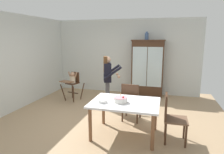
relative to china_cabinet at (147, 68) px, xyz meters
name	(u,v)px	position (x,y,z in m)	size (l,w,h in m)	color
ground_plane	(104,118)	(-0.85, -2.37, -0.99)	(6.24, 6.24, 0.00)	tan
wall_back	(125,57)	(-0.85, 0.26, 0.36)	(5.32, 0.06, 2.70)	silver
wall_left	(14,63)	(-3.48, -2.37, 0.36)	(0.06, 5.32, 2.70)	silver
china_cabinet	(147,68)	(0.00, 0.00, 0.00)	(1.14, 0.48, 1.97)	#422819
ceramic_vase	(147,36)	(-0.07, 0.00, 1.10)	(0.13, 0.13, 0.27)	#3D567F
high_chair_with_toddler	(73,81)	(-2.31, -1.19, -0.34)	(0.70, 0.79, 0.95)	#422819
adult_person	(108,76)	(-0.96, -1.68, -0.02)	(0.62, 0.61, 1.53)	#47474C
dining_table	(125,106)	(-0.17, -3.10, -0.34)	(1.40, 1.03, 0.74)	silver
birthday_cake	(120,100)	(-0.25, -3.16, -0.20)	(0.28, 0.28, 0.19)	white
serving_bowl	(103,101)	(-0.59, -3.28, -0.22)	(0.18, 0.18, 0.06)	silver
dining_chair_far_side	(131,100)	(-0.17, -2.37, -0.44)	(0.47, 0.47, 0.96)	#422819
dining_chair_right_end	(171,115)	(0.75, -3.11, -0.44)	(0.44, 0.44, 0.96)	#422819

